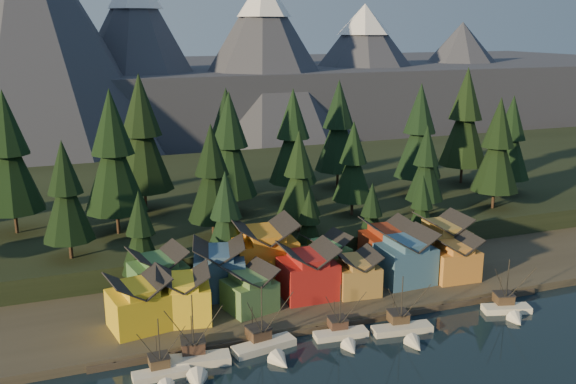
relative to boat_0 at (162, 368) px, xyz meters
name	(u,v)px	position (x,y,z in m)	size (l,w,h in m)	color
ground	(383,372)	(30.05, -9.13, -1.88)	(500.00, 500.00, 0.00)	black
shore_strip	(285,271)	(30.05, 30.87, -1.13)	(400.00, 50.00, 1.50)	#353026
hillside	(221,199)	(30.05, 80.87, 1.12)	(420.00, 100.00, 6.00)	black
dock	(335,321)	(30.05, 7.37, -1.38)	(80.00, 4.00, 1.00)	#494034
mountain_ridge	(136,78)	(25.86, 204.46, 24.18)	(560.00, 190.00, 90.00)	#3E4250
boat_0	(162,368)	(0.00, 0.00, 0.00)	(8.33, 9.06, 9.80)	silver
boat_1	(195,355)	(5.00, 1.47, 0.36)	(11.14, 11.87, 12.02)	beige
boat_2	(267,340)	(16.38, 2.21, 0.24)	(10.60, 11.26, 11.42)	beige
boat_3	(343,329)	(28.93, 1.80, -0.06)	(9.10, 9.77, 9.81)	silver
boat_4	(405,324)	(38.96, -0.30, 0.02)	(10.39, 11.11, 10.55)	beige
boat_6	(509,303)	(59.81, 0.15, 0.23)	(8.89, 9.42, 10.63)	white
house_front_0	(139,300)	(-0.93, 14.57, 4.30)	(10.19, 9.80, 8.89)	gold
house_front_1	(183,294)	(6.27, 14.84, 4.24)	(9.75, 9.47, 8.79)	yellow
house_front_2	(249,287)	(17.56, 14.88, 3.59)	(9.41, 9.45, 7.55)	#507941
house_front_3	(308,270)	(28.92, 16.51, 4.62)	(9.53, 9.10, 9.52)	maroon
house_front_4	(356,271)	(37.67, 14.99, 3.64)	(8.19, 8.73, 7.65)	olive
house_front_5	(405,255)	(48.48, 16.06, 4.90)	(9.80, 8.95, 10.05)	#365E80
house_front_6	(453,256)	(58.01, 14.47, 4.04)	(8.84, 8.41, 8.39)	#C67E32
house_back_0	(158,274)	(3.70, 23.52, 4.70)	(10.18, 9.89, 9.66)	#3D6F3C
house_back_1	(219,267)	(14.40, 22.70, 4.88)	(10.77, 10.85, 10.01)	#34567C
house_back_2	(264,249)	(23.80, 25.87, 5.94)	(11.96, 11.09, 12.02)	orange
house_back_3	(326,255)	(35.78, 24.12, 3.94)	(9.09, 8.34, 8.21)	#4B8749
house_back_4	(386,243)	(48.91, 24.10, 4.72)	(9.52, 9.19, 9.69)	maroon
house_back_5	(442,239)	(60.18, 21.59, 4.97)	(9.46, 9.57, 10.19)	olive
tree_hill_1	(9,156)	(-19.95, 58.87, 20.60)	(12.93, 12.93, 30.12)	#332319
tree_hill_2	(66,195)	(-9.95, 38.87, 16.47)	(9.70, 9.70, 22.59)	#332319
tree_hill_3	(113,156)	(0.05, 50.87, 20.74)	(13.04, 13.04, 30.39)	#332319
tree_hill_4	(142,137)	(8.05, 65.87, 21.69)	(13.79, 13.79, 32.12)	#332319
tree_hill_5	(212,177)	(18.05, 40.87, 17.12)	(10.21, 10.21, 23.78)	#332319
tree_hill_6	(230,148)	(26.05, 55.87, 19.66)	(12.20, 12.20, 28.41)	#332319
tree_hill_7	(299,177)	(36.05, 38.87, 15.99)	(9.32, 9.32, 21.70)	#332319
tree_hill_8	(293,140)	(44.05, 62.87, 19.33)	(11.94, 11.94, 27.82)	#332319
tree_hill_9	(353,164)	(52.05, 45.87, 16.02)	(9.34, 9.34, 21.77)	#332319
tree_hill_10	(338,129)	(60.05, 70.87, 19.88)	(12.37, 12.37, 28.81)	#332319
tree_hill_11	(426,166)	(68.05, 40.87, 15.44)	(8.89, 8.89, 20.70)	#332319
tree_hill_12	(419,134)	(76.05, 56.87, 19.75)	(12.27, 12.27, 28.57)	#332319
tree_hill_13	(497,148)	(86.05, 38.87, 18.62)	(11.38, 11.38, 26.52)	#332319
tree_hill_14	(465,121)	(94.05, 62.87, 21.46)	(13.61, 13.61, 31.71)	#332319
tree_hill_15	(227,137)	(30.05, 72.87, 19.21)	(11.85, 11.85, 27.59)	#332319
tree_hill_17	(510,141)	(98.05, 48.87, 18.06)	(10.95, 10.95, 25.50)	#332319
tree_shore_0	(141,235)	(2.05, 30.87, 9.74)	(7.95, 7.95, 18.51)	#332319
tree_shore_1	(226,219)	(18.05, 30.87, 11.00)	(8.94, 8.94, 20.82)	#332319
tree_shore_2	(309,224)	(35.05, 30.87, 8.18)	(6.72, 6.72, 15.67)	#332319
tree_shore_3	(371,216)	(49.05, 30.87, 8.26)	(6.79, 6.79, 15.81)	#332319
tree_shore_4	(422,209)	(61.05, 30.87, 8.66)	(7.10, 7.10, 16.54)	#332319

